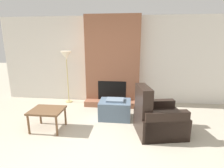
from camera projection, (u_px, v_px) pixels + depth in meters
name	position (u px, v px, depth m)	size (l,w,h in m)	color
ground_plane	(93.00, 168.00, 2.66)	(24.00, 24.00, 0.00)	#B2A893
wall_back	(113.00, 60.00, 5.37)	(7.06, 0.06, 2.60)	silver
fireplace	(113.00, 63.00, 5.17)	(1.58, 0.66, 2.60)	#935B42
ottoman	(115.00, 109.00, 4.34)	(0.76, 0.58, 0.50)	slate
armchair	(156.00, 120.00, 3.60)	(1.07, 0.96, 1.02)	black
side_table	(47.00, 112.00, 3.74)	(0.68, 0.56, 0.46)	brown
floor_lamp_left	(66.00, 58.00, 5.21)	(0.31, 0.31, 1.59)	tan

